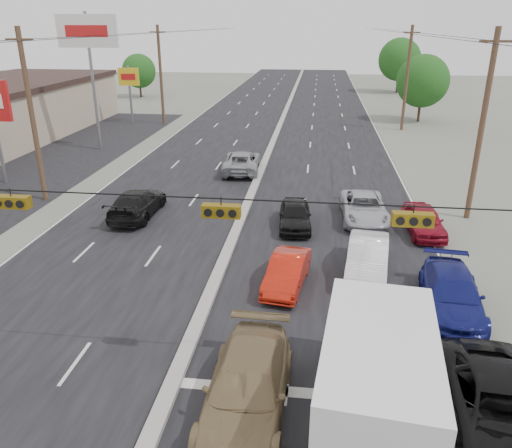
# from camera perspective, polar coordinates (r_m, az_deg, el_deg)

# --- Properties ---
(ground) EXTENTS (200.00, 200.00, 0.00)m
(ground) POSITION_cam_1_polar(r_m,az_deg,el_deg) (16.44, -8.84, -16.38)
(ground) COLOR #606356
(ground) RESTS_ON ground
(road_surface) EXTENTS (20.00, 160.00, 0.02)m
(road_surface) POSITION_cam_1_polar(r_m,az_deg,el_deg) (43.70, 1.66, 8.57)
(road_surface) COLOR black
(road_surface) RESTS_ON ground
(center_median) EXTENTS (0.50, 160.00, 0.20)m
(center_median) POSITION_cam_1_polar(r_m,az_deg,el_deg) (43.67, 1.66, 8.69)
(center_median) COLOR gray
(center_median) RESTS_ON ground
(parking_lot) EXTENTS (10.00, 42.00, 0.02)m
(parking_lot) POSITION_cam_1_polar(r_m,az_deg,el_deg) (43.99, -21.84, 7.09)
(parking_lot) COLOR black
(parking_lot) RESTS_ON ground
(utility_pole_left_b) EXTENTS (1.60, 0.30, 10.00)m
(utility_pole_left_b) POSITION_cam_1_polar(r_m,az_deg,el_deg) (32.29, -24.21, 11.15)
(utility_pole_left_b) COLOR #422D1E
(utility_pole_left_b) RESTS_ON ground
(utility_pole_left_c) EXTENTS (1.60, 0.30, 10.00)m
(utility_pole_left_c) POSITION_cam_1_polar(r_m,az_deg,el_deg) (55.08, -10.83, 16.38)
(utility_pole_left_c) COLOR #422D1E
(utility_pole_left_c) RESTS_ON ground
(utility_pole_right_b) EXTENTS (1.60, 0.30, 10.00)m
(utility_pole_right_b) POSITION_cam_1_polar(r_m,az_deg,el_deg) (29.06, 24.40, 10.11)
(utility_pole_right_b) COLOR #422D1E
(utility_pole_right_b) RESTS_ON ground
(utility_pole_right_c) EXTENTS (1.60, 0.30, 10.00)m
(utility_pole_right_c) POSITION_cam_1_polar(r_m,az_deg,el_deg) (53.25, 16.87, 15.67)
(utility_pole_right_c) COLOR #422D1E
(utility_pole_right_c) RESTS_ON ground
(traffic_signals) EXTENTS (25.00, 0.30, 0.54)m
(traffic_signals) POSITION_cam_1_polar(r_m,az_deg,el_deg) (13.41, -4.42, 1.69)
(traffic_signals) COLOR black
(traffic_signals) RESTS_ON ground
(pole_sign_billboard) EXTENTS (5.00, 0.25, 11.00)m
(pole_sign_billboard) POSITION_cam_1_polar(r_m,az_deg,el_deg) (44.37, -18.64, 19.29)
(pole_sign_billboard) COLOR slate
(pole_sign_billboard) RESTS_ON ground
(pole_sign_far) EXTENTS (2.20, 0.25, 6.00)m
(pole_sign_far) POSITION_cam_1_polar(r_m,az_deg,el_deg) (56.29, -14.31, 15.50)
(pole_sign_far) COLOR slate
(pole_sign_far) RESTS_ON ground
(tree_left_far) EXTENTS (4.80, 4.80, 6.12)m
(tree_left_far) POSITION_cam_1_polar(r_m,az_deg,el_deg) (77.11, -13.24, 16.66)
(tree_left_far) COLOR #382619
(tree_left_far) RESTS_ON ground
(tree_right_mid) EXTENTS (5.60, 5.60, 7.14)m
(tree_right_mid) POSITION_cam_1_polar(r_m,az_deg,el_deg) (58.66, 18.51, 15.23)
(tree_right_mid) COLOR #382619
(tree_right_mid) RESTS_ON ground
(tree_right_far) EXTENTS (6.40, 6.40, 8.16)m
(tree_right_far) POSITION_cam_1_polar(r_m,az_deg,el_deg) (83.36, 16.09, 17.62)
(tree_right_far) COLOR #382619
(tree_right_far) RESTS_ON ground
(box_truck) EXTENTS (3.23, 7.34, 3.61)m
(box_truck) POSITION_cam_1_polar(r_m,az_deg,el_deg) (13.34, 13.49, -17.10)
(box_truck) COLOR black
(box_truck) RESTS_ON ground
(tan_sedan) EXTENTS (2.39, 5.55, 1.59)m
(tan_sedan) POSITION_cam_1_polar(r_m,az_deg,el_deg) (14.46, -1.02, -18.21)
(tan_sedan) COLOR olive
(tan_sedan) RESTS_ON ground
(red_sedan) EXTENTS (1.92, 4.12, 1.31)m
(red_sedan) POSITION_cam_1_polar(r_m,az_deg,el_deg) (20.56, 3.58, -5.52)
(red_sedan) COLOR red
(red_sedan) RESTS_ON ground
(black_suv) EXTENTS (2.83, 5.80, 1.59)m
(black_suv) POSITION_cam_1_polar(r_m,az_deg,el_deg) (15.20, 26.26, -18.62)
(black_suv) COLOR black
(black_suv) RESTS_ON ground
(queue_car_a) EXTENTS (1.90, 4.21, 1.40)m
(queue_car_a) POSITION_cam_1_polar(r_m,az_deg,el_deg) (26.45, 4.49, 1.02)
(queue_car_a) COLOR black
(queue_car_a) RESTS_ON ground
(queue_car_b) EXTENTS (2.23, 4.90, 1.56)m
(queue_car_b) POSITION_cam_1_polar(r_m,az_deg,el_deg) (21.90, 12.62, -3.87)
(queue_car_b) COLOR silver
(queue_car_b) RESTS_ON ground
(queue_car_c) EXTENTS (2.56, 5.22, 1.43)m
(queue_car_c) POSITION_cam_1_polar(r_m,az_deg,el_deg) (27.96, 12.24, 1.78)
(queue_car_c) COLOR #B2B5BA
(queue_car_c) RESTS_ON ground
(queue_car_d) EXTENTS (2.57, 5.29, 1.49)m
(queue_car_d) POSITION_cam_1_polar(r_m,az_deg,el_deg) (20.14, 21.46, -7.49)
(queue_car_d) COLOR navy
(queue_car_d) RESTS_ON ground
(queue_car_e) EXTENTS (1.97, 4.28, 1.42)m
(queue_car_e) POSITION_cam_1_polar(r_m,az_deg,el_deg) (27.02, 18.60, 0.38)
(queue_car_e) COLOR maroon
(queue_car_e) RESTS_ON ground
(oncoming_near) EXTENTS (2.16, 5.21, 1.51)m
(oncoming_near) POSITION_cam_1_polar(r_m,az_deg,el_deg) (28.72, -13.43, 2.30)
(oncoming_near) COLOR black
(oncoming_near) RESTS_ON ground
(oncoming_far) EXTENTS (2.88, 5.61, 1.51)m
(oncoming_far) POSITION_cam_1_polar(r_m,az_deg,el_deg) (36.58, -1.65, 7.12)
(oncoming_far) COLOR gray
(oncoming_far) RESTS_ON ground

